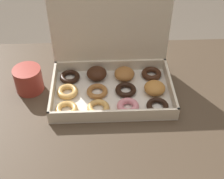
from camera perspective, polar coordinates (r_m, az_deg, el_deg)
name	(u,v)px	position (r m, az deg, el deg)	size (l,w,h in m)	color
dining_table	(121,123)	(1.13, 1.67, -6.20)	(1.29, 0.72, 0.78)	#4C3D2D
donut_box	(113,74)	(1.06, 0.12, 2.87)	(0.41, 0.27, 0.31)	silver
coffee_mug	(28,79)	(1.10, -15.04, 1.85)	(0.09, 0.09, 0.09)	#A3382D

